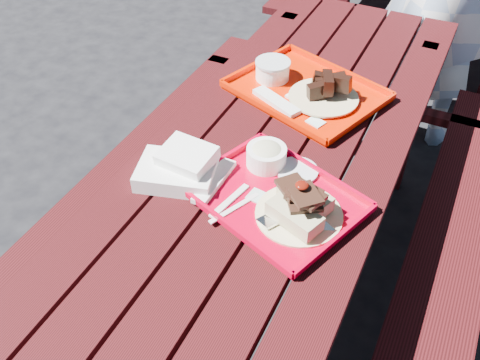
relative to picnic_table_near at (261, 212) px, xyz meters
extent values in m
plane|color=black|center=(0.00, 0.00, -0.56)|extent=(60.00, 60.00, 0.00)
cube|color=#390A0E|center=(-0.30, 0.00, 0.17)|extent=(0.14, 2.40, 0.04)
cube|color=#390A0E|center=(-0.15, 0.00, 0.17)|extent=(0.14, 2.40, 0.04)
cube|color=#390A0E|center=(0.00, 0.00, 0.17)|extent=(0.14, 2.40, 0.04)
cube|color=#390A0E|center=(0.15, 0.00, 0.17)|extent=(0.14, 2.40, 0.04)
cube|color=#390A0E|center=(0.30, 0.00, 0.17)|extent=(0.14, 2.40, 0.04)
cube|color=#390A0E|center=(-0.58, 0.00, -0.13)|extent=(0.25, 2.40, 0.04)
cube|color=#390A0E|center=(-0.58, 0.84, -0.35)|extent=(0.06, 0.06, 0.42)
cube|color=#390A0E|center=(0.58, 0.00, -0.13)|extent=(0.25, 2.40, 0.04)
cube|color=#390A0E|center=(0.58, 0.84, -0.35)|extent=(0.06, 0.06, 0.42)
cube|color=#390A0E|center=(-0.30, 0.96, -0.19)|extent=(0.06, 0.06, 0.75)
cube|color=#390A0E|center=(0.30, 0.96, -0.19)|extent=(0.06, 0.06, 0.75)
cube|color=#390A0E|center=(0.00, 0.96, -0.13)|extent=(1.40, 0.06, 0.04)
cube|color=#390A0E|center=(-0.58, 1.96, -0.35)|extent=(0.06, 0.06, 0.42)
cube|color=#390A0E|center=(-0.30, 1.84, -0.19)|extent=(0.06, 0.06, 0.75)
cube|color=#390A0E|center=(0.30, 1.84, -0.19)|extent=(0.06, 0.06, 0.75)
cube|color=#390A0E|center=(0.00, 1.84, -0.13)|extent=(1.40, 0.06, 0.04)
cube|color=#BD0020|center=(0.09, -0.12, 0.20)|extent=(0.51, 0.45, 0.01)
cube|color=#BD0020|center=(0.15, 0.04, 0.21)|extent=(0.40, 0.16, 0.02)
cube|color=#BD0020|center=(0.03, -0.27, 0.21)|extent=(0.40, 0.16, 0.02)
cube|color=#BD0020|center=(0.29, -0.19, 0.21)|extent=(0.12, 0.31, 0.02)
cube|color=#BD0020|center=(-0.11, -0.05, 0.21)|extent=(0.12, 0.31, 0.02)
cylinder|color=beige|center=(0.17, -0.15, 0.20)|extent=(0.23, 0.23, 0.01)
cube|color=tan|center=(0.17, -0.19, 0.23)|extent=(0.16, 0.11, 0.04)
cube|color=tan|center=(0.17, -0.11, 0.23)|extent=(0.16, 0.11, 0.04)
ellipsoid|color=#550E06|center=(0.17, -0.15, 0.32)|extent=(0.03, 0.03, 0.01)
cylinder|color=white|center=(0.01, 0.00, 0.23)|extent=(0.12, 0.12, 0.06)
ellipsoid|color=beige|center=(0.01, 0.00, 0.25)|extent=(0.10, 0.10, 0.04)
cylinder|color=silver|center=(0.11, 0.01, 0.21)|extent=(0.12, 0.12, 0.01)
cube|color=white|center=(-0.09, -0.14, 0.21)|extent=(0.04, 0.19, 0.02)
cube|color=white|center=(-0.02, -0.18, 0.20)|extent=(0.05, 0.15, 0.01)
cube|color=white|center=(0.01, -0.20, 0.20)|extent=(0.08, 0.16, 0.00)
cube|color=silver|center=(0.04, -0.13, 0.20)|extent=(0.05, 0.05, 0.00)
cube|color=red|center=(-0.02, 0.41, 0.20)|extent=(0.57, 0.50, 0.01)
cube|color=red|center=(0.04, 0.59, 0.21)|extent=(0.45, 0.17, 0.02)
cube|color=red|center=(-0.08, 0.24, 0.21)|extent=(0.45, 0.17, 0.02)
cube|color=red|center=(0.20, 0.34, 0.21)|extent=(0.13, 0.35, 0.02)
cube|color=red|center=(-0.24, 0.49, 0.21)|extent=(0.13, 0.35, 0.02)
cube|color=white|center=(0.03, 0.40, 0.21)|extent=(0.21, 0.21, 0.01)
cylinder|color=beige|center=(0.05, 0.39, 0.21)|extent=(0.24, 0.24, 0.01)
cylinder|color=white|center=(-0.16, 0.44, 0.23)|extent=(0.12, 0.12, 0.06)
cylinder|color=silver|center=(-0.16, 0.44, 0.27)|extent=(0.12, 0.12, 0.01)
cube|color=white|center=(-0.08, 0.30, 0.21)|extent=(0.19, 0.13, 0.02)
cube|color=white|center=(0.07, 0.26, 0.20)|extent=(0.06, 0.06, 0.00)
cube|color=white|center=(-0.20, -0.15, 0.21)|extent=(0.25, 0.21, 0.05)
cube|color=white|center=(-0.18, -0.13, 0.26)|extent=(0.16, 0.13, 0.04)
camera|label=1|loc=(0.46, -1.09, 1.22)|focal=40.00mm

